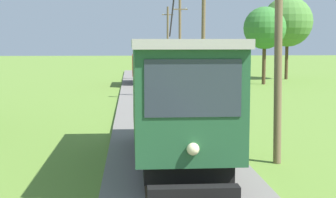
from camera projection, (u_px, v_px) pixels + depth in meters
name	position (u px, v px, depth m)	size (l,w,h in m)	color
red_tram	(176.00, 95.00, 14.67)	(2.60, 8.54, 4.79)	#235633
freight_car	(146.00, 67.00, 42.61)	(2.40, 5.20, 2.31)	maroon
utility_pole_near_tram	(278.00, 44.00, 15.21)	(1.40, 0.57, 7.17)	brown
utility_pole_mid	(203.00, 33.00, 30.88)	(1.40, 0.56, 8.33)	brown
utility_pole_far	(180.00, 40.00, 45.53)	(1.40, 0.43, 7.58)	brown
utility_pole_distant	(168.00, 39.00, 60.55)	(1.40, 0.61, 7.94)	brown
gravel_pile	(190.00, 75.00, 46.10)	(2.26, 2.26, 1.25)	#9E998E
tree_right_near	(288.00, 22.00, 48.97)	(4.93, 4.93, 8.16)	#4C3823
tree_left_far	(265.00, 28.00, 43.23)	(3.69, 3.69, 6.78)	#4C3823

